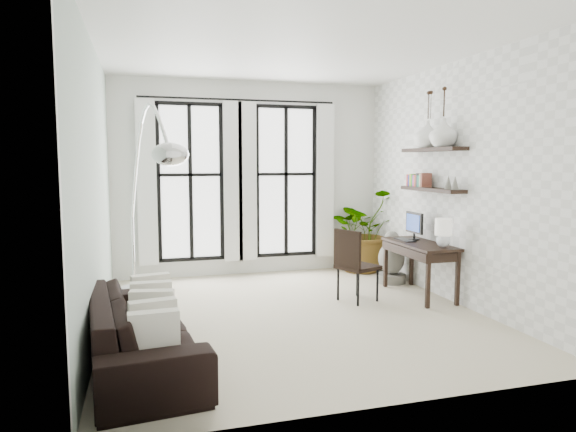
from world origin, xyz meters
name	(u,v)px	position (x,y,z in m)	size (l,w,h in m)	color
floor	(293,314)	(0.00, 0.00, 0.00)	(5.00, 5.00, 0.00)	beige
ceiling	(293,49)	(0.00, 0.00, 3.20)	(5.00, 5.00, 0.00)	white
wall_left	(95,188)	(-2.25, 0.00, 1.60)	(5.00, 5.00, 0.00)	#A3B6A8
wall_right	(456,183)	(2.25, 0.00, 1.60)	(5.00, 5.00, 0.00)	white
wall_back	(251,179)	(0.00, 2.50, 1.60)	(4.50, 4.50, 0.00)	white
windows	(240,182)	(-0.20, 2.43, 1.56)	(3.26, 0.13, 2.65)	white
wall_shelves	(430,173)	(2.11, 0.40, 1.73)	(0.25, 1.30, 0.60)	black
sofa	(142,330)	(-1.80, -1.13, 0.33)	(2.27, 0.89, 0.66)	black
throw_pillows	(152,311)	(-1.70, -1.13, 0.50)	(0.40, 1.52, 0.40)	silver
plant	(363,230)	(1.90, 2.15, 0.71)	(1.28, 1.11, 1.42)	#2D7228
desk	(421,247)	(1.95, 0.31, 0.71)	(0.54, 1.28, 1.15)	black
desk_chair	(353,261)	(0.94, 0.33, 0.56)	(0.61, 0.61, 0.99)	black
arc_lamp	(146,153)	(-1.70, 0.25, 1.98)	(0.76, 3.02, 2.53)	silver
buddha	(391,261)	(1.96, 1.21, 0.34)	(0.45, 0.45, 0.81)	gray
vase_a	(443,133)	(2.11, 0.11, 2.27)	(0.37, 0.37, 0.38)	white
vase_b	(427,134)	(2.11, 0.51, 2.27)	(0.37, 0.37, 0.38)	white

